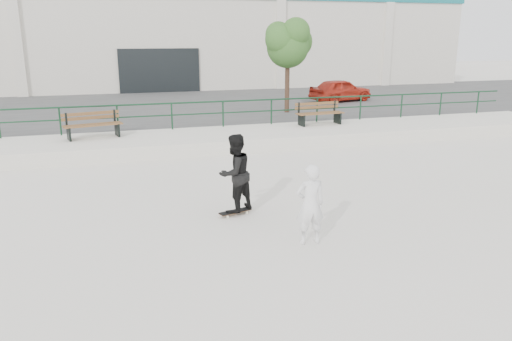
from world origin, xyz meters
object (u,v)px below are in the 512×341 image
object	(u,v)px
seated_skater	(310,205)
skateboard	(235,212)
tree	(288,42)
standing_skater	(235,173)
red_car	(341,90)
bench_left	(93,125)
bench_right	(319,113)

from	to	relation	value
seated_skater	skateboard	bearing A→B (deg)	-60.87
tree	standing_skater	xyz separation A→B (m)	(-5.48, -11.44, -2.71)
red_car	standing_skater	size ratio (longest dim) A/B	2.00
skateboard	seated_skater	size ratio (longest dim) A/B	0.50
skateboard	red_car	bearing A→B (deg)	39.00
tree	bench_left	bearing A→B (deg)	-156.45
skateboard	standing_skater	distance (m)	0.92
tree	standing_skater	bearing A→B (deg)	-115.58
tree	red_car	distance (m)	5.67
bench_left	standing_skater	size ratio (longest dim) A/B	1.15
red_car	standing_skater	xyz separation A→B (m)	(-9.61, -14.33, -0.12)
red_car	tree	bearing A→B (deg)	110.13
bench_right	seated_skater	size ratio (longest dim) A/B	1.23
bench_right	red_car	size ratio (longest dim) A/B	0.56
bench_left	red_car	world-z (taller)	red_car
bench_left	skateboard	xyz separation A→B (m)	(3.17, -7.67, -0.88)
bench_left	bench_right	size ratio (longest dim) A/B	1.03
bench_left	skateboard	bearing A→B (deg)	-79.57
skateboard	bench_left	bearing A→B (deg)	95.28
skateboard	standing_skater	size ratio (longest dim) A/B	0.45
bench_left	bench_right	world-z (taller)	bench_left
red_car	seated_skater	world-z (taller)	red_car
red_car	seated_skater	xyz separation A→B (m)	(-8.61, -16.32, -0.30)
bench_left	tree	bearing A→B (deg)	11.55
bench_right	tree	bearing A→B (deg)	86.78
bench_left	skateboard	size ratio (longest dim) A/B	2.56
bench_right	red_car	xyz separation A→B (m)	(4.08, 6.42, 0.16)
red_car	skateboard	bearing A→B (deg)	131.37
bench_right	seated_skater	distance (m)	10.89
red_car	skateboard	distance (m)	17.29
standing_skater	seated_skater	distance (m)	2.24
bench_right	skateboard	xyz separation A→B (m)	(-5.54, -7.91, -0.87)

